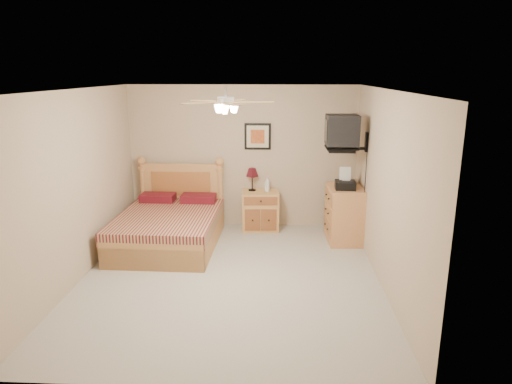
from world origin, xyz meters
The scene contains 17 objects.
floor centered at (0.00, 0.00, 0.00)m, with size 4.50×4.50×0.00m, color #A9A499.
ceiling centered at (0.00, 0.00, 2.50)m, with size 4.00×4.50×0.04m, color white.
wall_back centered at (0.00, 2.25, 1.25)m, with size 4.00×0.04×2.50m, color tan.
wall_front centered at (0.00, -2.25, 1.25)m, with size 4.00×0.04×2.50m, color tan.
wall_left centered at (-2.00, 0.00, 1.25)m, with size 0.04×4.50×2.50m, color tan.
wall_right centered at (2.00, 0.00, 1.25)m, with size 0.04×4.50×2.50m, color tan.
bed centered at (-1.10, 1.12, 0.64)m, with size 1.50×1.97×1.27m, color tan, non-canonical shape.
nightstand centered at (0.33, 2.00, 0.34)m, with size 0.64×0.48×0.69m, color tan.
table_lamp centered at (0.18, 2.07, 0.89)m, with size 0.22×0.22×0.40m, color #4F111B, non-canonical shape.
lotion_bottle centered at (0.45, 2.02, 0.82)m, with size 0.10×0.10×0.26m, color silver.
framed_picture centered at (0.27, 2.23, 1.62)m, with size 0.46×0.04×0.46m, color black.
dresser centered at (1.73, 1.51, 0.46)m, with size 0.54×0.77×0.91m, color #C0713D.
fax_machine centered at (1.70, 1.38, 1.08)m, with size 0.31×0.33×0.33m, color black, non-canonical shape.
magazine_lower centered at (1.75, 1.81, 0.92)m, with size 0.19×0.25×0.02m, color #B2A48C.
magazine_upper centered at (1.76, 1.83, 0.95)m, with size 0.20×0.27×0.02m, color #9F937B.
wall_tv centered at (1.75, 1.34, 1.81)m, with size 0.56×0.46×0.58m, color black, non-canonical shape.
ceiling_fan centered at (0.00, -0.20, 2.36)m, with size 1.14×1.14×0.28m, color silver, non-canonical shape.
Camera 1 is at (0.63, -5.67, 2.71)m, focal length 32.00 mm.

